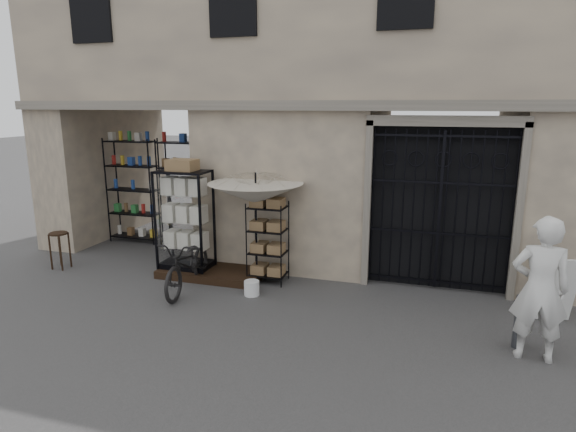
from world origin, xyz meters
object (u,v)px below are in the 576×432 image
(white_bucket, at_px, (252,288))
(wooden_stool, at_px, (60,250))
(display_cabinet, at_px, (185,225))
(market_umbrella, at_px, (256,188))
(shopkeeper, at_px, (531,358))
(wire_rack, at_px, (268,243))
(easel_sign, at_px, (554,286))
(bicycle, at_px, (189,289))
(steel_bollard, at_px, (519,322))

(white_bucket, relative_size, wooden_stool, 0.36)
(display_cabinet, bearing_deg, market_umbrella, 10.22)
(display_cabinet, relative_size, shopkeeper, 1.07)
(wire_rack, distance_m, easel_sign, 4.77)
(bicycle, xyz_separation_m, wooden_stool, (-3.06, 0.29, 0.40))
(white_bucket, distance_m, bicycle, 1.19)
(steel_bollard, xyz_separation_m, easel_sign, (0.64, 1.13, 0.16))
(bicycle, xyz_separation_m, shopkeeper, (5.49, -0.86, 0.00))
(shopkeeper, bearing_deg, bicycle, -7.43)
(bicycle, relative_size, wooden_stool, 2.46)
(display_cabinet, bearing_deg, shopkeeper, -6.96)
(wooden_stool, distance_m, easel_sign, 9.05)
(market_umbrella, bearing_deg, bicycle, -142.90)
(white_bucket, distance_m, steel_bollard, 4.23)
(steel_bollard, bearing_deg, display_cabinet, 167.21)
(display_cabinet, distance_m, white_bucket, 1.93)
(shopkeeper, xyz_separation_m, easel_sign, (0.50, 1.39, 0.54))
(wooden_stool, bearing_deg, easel_sign, 1.56)
(wooden_stool, bearing_deg, display_cabinet, 9.20)
(wire_rack, bearing_deg, steel_bollard, -13.61)
(market_umbrella, relative_size, white_bucket, 9.25)
(wooden_stool, relative_size, shopkeeper, 0.39)
(market_umbrella, height_order, bicycle, market_umbrella)
(steel_bollard, bearing_deg, wire_rack, 161.19)
(display_cabinet, relative_size, bicycle, 1.11)
(white_bucket, distance_m, shopkeeper, 4.42)
(white_bucket, xyz_separation_m, steel_bollard, (4.17, -0.68, 0.25))
(shopkeeper, bearing_deg, wooden_stool, -6.17)
(market_umbrella, distance_m, easel_sign, 5.13)
(display_cabinet, xyz_separation_m, bicycle, (0.43, -0.71, -1.01))
(wooden_stool, distance_m, steel_bollard, 8.45)
(display_cabinet, bearing_deg, wooden_stool, -162.91)
(white_bucket, bearing_deg, wire_rack, 85.82)
(market_umbrella, xyz_separation_m, shopkeeper, (4.47, -1.63, -1.79))
(market_umbrella, distance_m, white_bucket, 1.80)
(wooden_stool, xyz_separation_m, steel_bollard, (8.41, -0.89, -0.02))
(shopkeeper, bearing_deg, wire_rack, -19.85)
(market_umbrella, distance_m, bicycle, 2.20)
(wire_rack, bearing_deg, easel_sign, 1.94)
(white_bucket, relative_size, bicycle, 0.14)
(wire_rack, bearing_deg, white_bucket, -88.98)
(wire_rack, height_order, shopkeeper, wire_rack)
(wooden_stool, distance_m, shopkeeper, 8.63)
(market_umbrella, distance_m, steel_bollard, 4.76)
(display_cabinet, xyz_separation_m, wooden_stool, (-2.63, -0.43, -0.61))
(bicycle, bearing_deg, wooden_stool, 168.88)
(bicycle, distance_m, easel_sign, 6.04)
(bicycle, relative_size, easel_sign, 1.78)
(display_cabinet, height_order, bicycle, display_cabinet)
(steel_bollard, bearing_deg, wooden_stool, 173.99)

